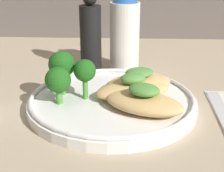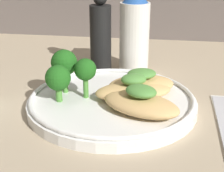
% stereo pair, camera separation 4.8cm
% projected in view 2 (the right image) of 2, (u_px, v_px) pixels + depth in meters
% --- Properties ---
extents(ground_plane, '(1.80, 1.80, 0.01)m').
position_uv_depth(ground_plane, '(112.00, 111.00, 0.50)').
color(ground_plane, tan).
extents(plate, '(0.24, 0.24, 0.02)m').
position_uv_depth(plate, '(112.00, 102.00, 0.49)').
color(plate, white).
rests_on(plate, ground_plane).
extents(grilled_meat_front, '(0.12, 0.10, 0.04)m').
position_uv_depth(grilled_meat_front, '(141.00, 103.00, 0.45)').
color(grilled_meat_front, tan).
rests_on(grilled_meat_front, plate).
extents(grilled_meat_middle, '(0.12, 0.09, 0.04)m').
position_uv_depth(grilled_meat_middle, '(133.00, 90.00, 0.49)').
color(grilled_meat_middle, tan).
rests_on(grilled_meat_middle, plate).
extents(grilled_meat_back, '(0.12, 0.10, 0.04)m').
position_uv_depth(grilled_meat_back, '(141.00, 84.00, 0.51)').
color(grilled_meat_back, tan).
rests_on(grilled_meat_back, plate).
extents(broccoli_bunch, '(0.07, 0.07, 0.07)m').
position_uv_depth(broccoli_bunch, '(67.00, 70.00, 0.48)').
color(broccoli_bunch, '#4C8E38').
rests_on(broccoli_bunch, plate).
extents(sauce_bottle, '(0.05, 0.05, 0.15)m').
position_uv_depth(sauce_bottle, '(134.00, 32.00, 0.62)').
color(sauce_bottle, white).
rests_on(sauce_bottle, ground_plane).
extents(pepper_grinder, '(0.04, 0.04, 0.15)m').
position_uv_depth(pepper_grinder, '(101.00, 35.00, 0.63)').
color(pepper_grinder, black).
rests_on(pepper_grinder, ground_plane).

